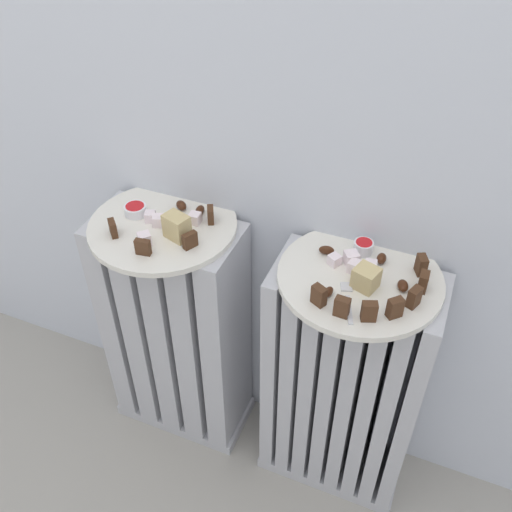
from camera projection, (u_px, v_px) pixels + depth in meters
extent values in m
cube|color=#B2B2B7|center=(187.00, 405.00, 1.53)|extent=(0.33, 0.17, 0.03)
cube|color=#B2B2B7|center=(128.00, 312.00, 1.37)|extent=(0.05, 0.17, 0.59)
cube|color=#B2B2B7|center=(152.00, 320.00, 1.35)|extent=(0.05, 0.17, 0.59)
cube|color=#B2B2B7|center=(176.00, 328.00, 1.33)|extent=(0.05, 0.17, 0.59)
cube|color=#B2B2B7|center=(201.00, 336.00, 1.31)|extent=(0.05, 0.17, 0.59)
cube|color=#B2B2B7|center=(227.00, 344.00, 1.30)|extent=(0.05, 0.17, 0.59)
cube|color=#B2B2B7|center=(331.00, 458.00, 1.42)|extent=(0.33, 0.17, 0.03)
cube|color=#B2B2B7|center=(280.00, 361.00, 1.26)|extent=(0.03, 0.17, 0.59)
cube|color=#B2B2B7|center=(298.00, 366.00, 1.25)|extent=(0.03, 0.17, 0.59)
cube|color=#B2B2B7|center=(316.00, 372.00, 1.23)|extent=(0.03, 0.17, 0.59)
cube|color=#B2B2B7|center=(334.00, 378.00, 1.22)|extent=(0.03, 0.17, 0.59)
cube|color=#B2B2B7|center=(353.00, 384.00, 1.21)|extent=(0.03, 0.17, 0.59)
cube|color=#B2B2B7|center=(372.00, 390.00, 1.20)|extent=(0.03, 0.17, 0.59)
cube|color=#B2B2B7|center=(391.00, 396.00, 1.19)|extent=(0.03, 0.17, 0.59)
cube|color=#B2B2B7|center=(411.00, 403.00, 1.17)|extent=(0.03, 0.17, 0.59)
cylinder|color=silver|center=(163.00, 226.00, 1.14)|extent=(0.30, 0.30, 0.01)
cylinder|color=silver|center=(360.00, 278.00, 1.02)|extent=(0.30, 0.30, 0.01)
cube|color=#472B19|center=(113.00, 228.00, 1.10)|extent=(0.03, 0.03, 0.03)
cube|color=#472B19|center=(143.00, 247.00, 1.05)|extent=(0.03, 0.02, 0.03)
cube|color=#472B19|center=(190.00, 240.00, 1.07)|extent=(0.02, 0.03, 0.03)
cube|color=#472B19|center=(211.00, 215.00, 1.13)|extent=(0.02, 0.03, 0.03)
cube|color=tan|center=(177.00, 227.00, 1.09)|extent=(0.06, 0.05, 0.05)
cube|color=white|center=(150.00, 217.00, 1.14)|extent=(0.03, 0.03, 0.02)
cube|color=white|center=(195.00, 218.00, 1.13)|extent=(0.02, 0.02, 0.02)
cube|color=white|center=(158.00, 221.00, 1.12)|extent=(0.03, 0.03, 0.02)
cube|color=white|center=(144.00, 239.00, 1.08)|extent=(0.03, 0.03, 0.02)
ellipsoid|color=#3D1E0F|center=(181.00, 205.00, 1.17)|extent=(0.03, 0.03, 0.02)
ellipsoid|color=#3D1E0F|center=(200.00, 210.00, 1.16)|extent=(0.02, 0.03, 0.02)
cylinder|color=white|center=(135.00, 210.00, 1.15)|extent=(0.05, 0.05, 0.02)
cylinder|color=red|center=(135.00, 208.00, 1.15)|extent=(0.04, 0.04, 0.01)
cube|color=#472B19|center=(319.00, 296.00, 0.95)|extent=(0.03, 0.02, 0.04)
cube|color=#472B19|center=(342.00, 307.00, 0.93)|extent=(0.03, 0.02, 0.04)
cube|color=#472B19|center=(369.00, 311.00, 0.92)|extent=(0.03, 0.02, 0.04)
cube|color=#472B19|center=(395.00, 308.00, 0.93)|extent=(0.03, 0.03, 0.04)
cube|color=#472B19|center=(414.00, 297.00, 0.95)|extent=(0.02, 0.03, 0.04)
cube|color=#472B19|center=(423.00, 282.00, 0.98)|extent=(0.02, 0.03, 0.04)
cube|color=#472B19|center=(421.00, 265.00, 1.01)|extent=(0.02, 0.03, 0.04)
cube|color=tan|center=(366.00, 278.00, 0.98)|extent=(0.05, 0.05, 0.04)
cube|color=white|center=(355.00, 267.00, 1.02)|extent=(0.03, 0.03, 0.02)
cube|color=white|center=(351.00, 258.00, 1.04)|extent=(0.03, 0.03, 0.02)
cube|color=white|center=(334.00, 260.00, 1.04)|extent=(0.03, 0.03, 0.02)
cube|color=white|center=(371.00, 267.00, 1.02)|extent=(0.02, 0.02, 0.02)
ellipsoid|color=#3D1E0F|center=(328.00, 292.00, 0.97)|extent=(0.02, 0.03, 0.02)
ellipsoid|color=#3D1E0F|center=(403.00, 286.00, 0.99)|extent=(0.03, 0.03, 0.01)
ellipsoid|color=#3D1E0F|center=(327.00, 250.00, 1.06)|extent=(0.03, 0.02, 0.02)
ellipsoid|color=#3D1E0F|center=(382.00, 258.00, 1.04)|extent=(0.02, 0.03, 0.02)
cylinder|color=white|center=(363.00, 247.00, 1.06)|extent=(0.04, 0.04, 0.02)
cylinder|color=red|center=(364.00, 245.00, 1.06)|extent=(0.03, 0.03, 0.01)
cube|color=silver|center=(349.00, 310.00, 0.95)|extent=(0.03, 0.07, 0.00)
cube|color=silver|center=(346.00, 287.00, 0.99)|extent=(0.03, 0.03, 0.00)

